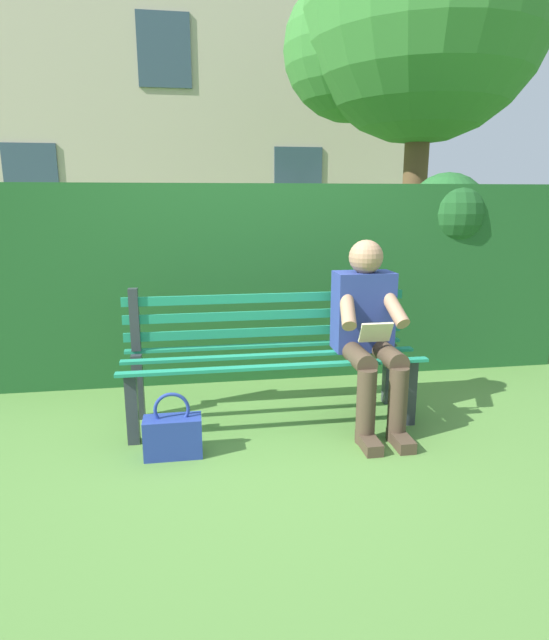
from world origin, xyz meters
TOP-DOWN VIEW (x-y plane):
  - ground at (0.00, 0.00)m, footprint 60.00×60.00m
  - park_bench at (0.00, -0.09)m, footprint 1.92×0.53m
  - person_seated at (-0.61, 0.10)m, footprint 0.44×0.73m
  - hedge_backdrop at (-0.29, -1.18)m, footprint 4.72×0.83m
  - tree at (-2.15, -3.19)m, footprint 3.02×2.88m
  - building_facade at (0.84, -8.16)m, footprint 9.41×3.06m
  - handbag at (0.64, 0.39)m, footprint 0.33×0.15m

SIDE VIEW (x-z plane):
  - ground at x=0.00m, z-range 0.00..0.00m
  - handbag at x=0.64m, z-range -0.06..0.32m
  - park_bench at x=0.00m, z-range 0.02..0.90m
  - person_seated at x=-0.61m, z-range 0.04..1.24m
  - hedge_backdrop at x=-0.29m, z-range -0.01..1.66m
  - building_facade at x=0.84m, z-range 0.00..6.30m
  - tree at x=-2.15m, z-range 0.98..5.94m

